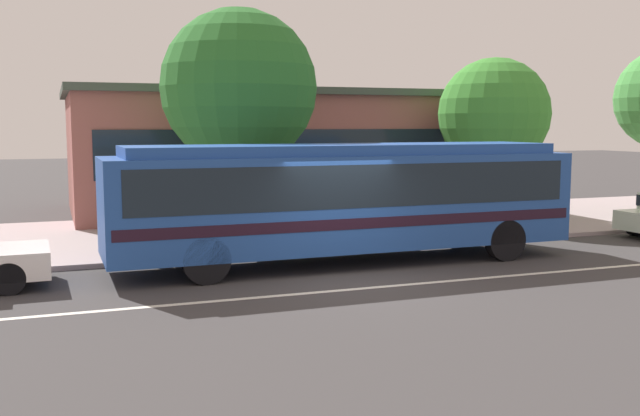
% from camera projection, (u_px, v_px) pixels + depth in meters
% --- Properties ---
extents(ground_plane, '(120.00, 120.00, 0.00)m').
position_uv_depth(ground_plane, '(349.00, 280.00, 15.18)').
color(ground_plane, '#3A3738').
extents(sidewalk_slab, '(60.00, 8.00, 0.12)m').
position_uv_depth(sidewalk_slab, '(259.00, 231.00, 21.83)').
color(sidewalk_slab, '#A49395').
rests_on(sidewalk_slab, ground_plane).
extents(lane_stripe_center, '(56.00, 0.16, 0.01)m').
position_uv_depth(lane_stripe_center, '(365.00, 288.00, 14.44)').
color(lane_stripe_center, silver).
rests_on(lane_stripe_center, ground_plane).
extents(transit_bus, '(11.06, 2.51, 2.82)m').
position_uv_depth(transit_bus, '(345.00, 194.00, 16.89)').
color(transit_bus, '#224C9D').
rests_on(transit_bus, ground_plane).
extents(pedestrian_waiting_near_sign, '(0.40, 0.40, 1.67)m').
position_uv_depth(pedestrian_waiting_near_sign, '(319.00, 206.00, 19.36)').
color(pedestrian_waiting_near_sign, '#3C3B2B').
rests_on(pedestrian_waiting_near_sign, sidewalk_slab).
extents(pedestrian_walking_along_curb, '(0.47, 0.47, 1.63)m').
position_uv_depth(pedestrian_walking_along_curb, '(367.00, 201.00, 20.87)').
color(pedestrian_walking_along_curb, '#333D36').
rests_on(pedestrian_walking_along_curb, sidewalk_slab).
extents(pedestrian_standing_by_tree, '(0.47, 0.47, 1.73)m').
position_uv_depth(pedestrian_standing_by_tree, '(125.00, 213.00, 17.55)').
color(pedestrian_standing_by_tree, '#312C35').
rests_on(pedestrian_standing_by_tree, sidewalk_slab).
extents(street_tree_near_stop, '(4.38, 4.38, 6.37)m').
position_uv_depth(street_tree_near_stop, '(239.00, 88.00, 20.02)').
color(street_tree_near_stop, brown).
rests_on(street_tree_near_stop, sidewalk_slab).
extents(street_tree_mid_block, '(3.67, 3.67, 5.34)m').
position_uv_depth(street_tree_mid_block, '(494.00, 114.00, 23.63)').
color(street_tree_mid_block, brown).
rests_on(street_tree_mid_block, sidewalk_slab).
extents(station_building, '(14.76, 8.93, 4.51)m').
position_uv_depth(station_building, '(266.00, 151.00, 27.78)').
color(station_building, '#98564F').
rests_on(station_building, ground_plane).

